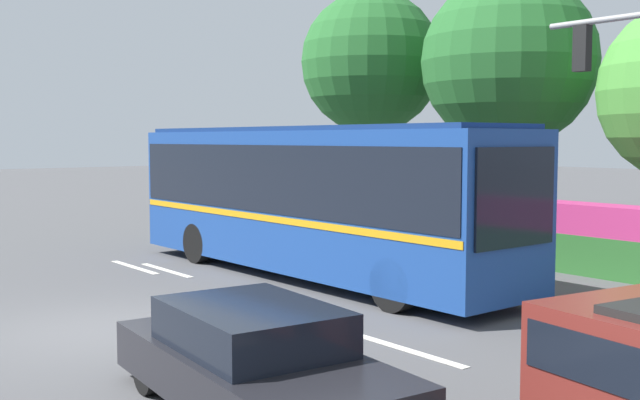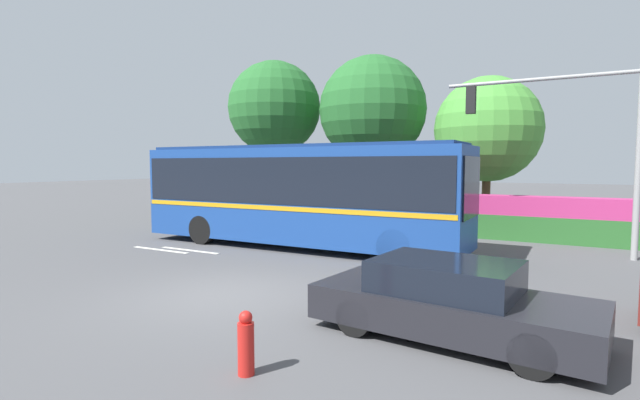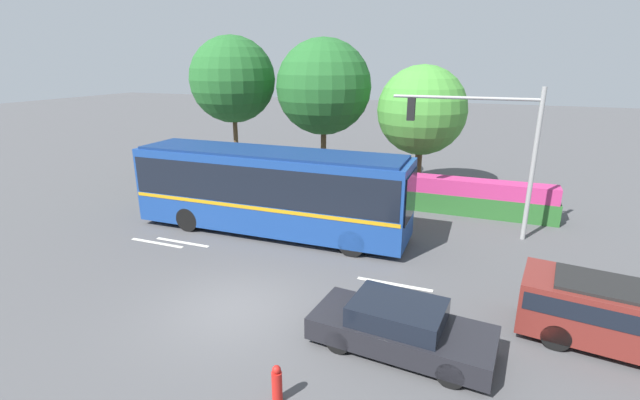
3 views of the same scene
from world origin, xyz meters
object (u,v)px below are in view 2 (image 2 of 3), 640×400
traffic_light_pole (580,127)px  fire_hydrant (246,344)px  city_bus (298,190)px  street_tree_left (274,108)px  street_tree_right (488,130)px  street_tree_centre (373,110)px  sedan_foreground (450,301)px

traffic_light_pole → fire_hydrant: (-3.62, -11.43, -3.48)m
city_bus → traffic_light_pole: (8.14, 2.92, 1.96)m
street_tree_left → fire_hydrant: bearing=-56.3°
street_tree_right → city_bus: bearing=-118.7°
traffic_light_pole → street_tree_centre: (-8.83, 4.97, 1.51)m
traffic_light_pole → fire_hydrant: 12.48m
sedan_foreground → street_tree_right: bearing=103.0°
traffic_light_pole → street_tree_left: bearing=-16.9°
sedan_foreground → street_tree_right: size_ratio=0.68×
street_tree_centre → sedan_foreground: bearing=-62.3°
street_tree_right → street_tree_centre: bearing=-175.0°
sedan_foreground → street_tree_centre: size_ratio=0.56×
street_tree_left → street_tree_centre: street_tree_left is taller
sedan_foreground → street_tree_left: bearing=138.9°
city_bus → street_tree_right: size_ratio=1.71×
city_bus → traffic_light_pole: 8.87m
street_tree_centre → fire_hydrant: bearing=-72.4°
street_tree_right → street_tree_left: bearing=-173.7°
street_tree_centre → fire_hydrant: street_tree_centre is taller
traffic_light_pole → street_tree_right: (-3.57, 5.43, 0.41)m
city_bus → street_tree_centre: (-0.69, 7.89, 3.47)m
street_tree_centre → city_bus: bearing=-85.0°
sedan_foreground → city_bus: bearing=143.3°
sedan_foreground → fire_hydrant: (-1.99, -2.67, -0.18)m
street_tree_left → street_tree_centre: bearing=7.5°
traffic_light_pole → street_tree_left: size_ratio=0.72×
sedan_foreground → traffic_light_pole: bearing=84.6°
city_bus → street_tree_left: street_tree_left is taller
traffic_light_pole → street_tree_left: street_tree_left is taller
fire_hydrant → street_tree_centre: bearing=107.6°
sedan_foreground → traffic_light_pole: 9.50m
sedan_foreground → street_tree_left: 18.75m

